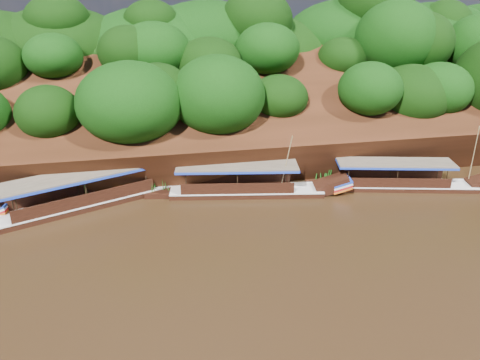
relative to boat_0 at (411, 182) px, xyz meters
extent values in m
plane|color=black|center=(-14.35, -6.49, -0.52)|extent=(160.00, 160.00, 0.00)
cube|color=black|center=(-14.35, 9.51, 2.98)|extent=(120.00, 16.12, 13.64)
cube|color=black|center=(-14.35, 19.51, -0.52)|extent=(120.00, 24.00, 12.00)
ellipsoid|color=#163E0A|center=(-20.35, 8.51, 2.98)|extent=(18.00, 8.00, 6.40)
ellipsoid|color=#163E0A|center=(-14.35, 16.51, 8.68)|extent=(24.00, 11.00, 8.40)
ellipsoid|color=#163E0A|center=(9.65, 8.01, 2.88)|extent=(18.00, 8.00, 6.00)
cube|color=black|center=(-0.70, 0.16, -0.52)|extent=(12.00, 4.65, 0.83)
cube|color=silver|center=(-0.70, 0.16, -0.12)|extent=(12.01, 4.71, 0.09)
cube|color=brown|center=(-1.42, 0.33, 1.71)|extent=(9.56, 4.37, 0.11)
cube|color=#1C3CB8|center=(-1.42, 0.33, 1.60)|extent=(9.56, 4.37, 0.17)
cylinder|color=tan|center=(4.15, -1.43, 2.64)|extent=(1.36, 1.66, 5.12)
cube|color=black|center=(-13.40, 1.55, -0.52)|extent=(12.26, 4.16, 0.90)
cube|color=silver|center=(-13.40, 1.55, -0.08)|extent=(12.27, 4.23, 0.10)
cube|color=black|center=(-6.70, 0.44, 0.19)|extent=(3.09, 2.11, 1.70)
cube|color=#1C3CB8|center=(-5.96, 0.31, 0.49)|extent=(1.75, 1.94, 0.62)
cube|color=#B61417|center=(-5.96, 0.31, 0.15)|extent=(1.75, 1.94, 0.62)
cube|color=brown|center=(-14.14, 1.68, 1.91)|extent=(9.73, 4.06, 0.12)
cube|color=#1C3CB8|center=(-14.14, 1.68, 1.79)|extent=(9.73, 4.06, 0.18)
cylinder|color=tan|center=(-10.52, 0.46, 2.39)|extent=(0.30, 1.73, 4.65)
cube|color=black|center=(-25.05, 2.07, -0.52)|extent=(14.07, 7.67, 0.97)
cube|color=silver|center=(-25.05, 2.07, -0.05)|extent=(14.09, 7.74, 0.11)
cube|color=black|center=(-17.65, 5.15, 0.24)|extent=(3.78, 2.93, 1.91)
cube|color=#1C3CB8|center=(-16.83, 5.49, 0.56)|extent=(2.33, 2.38, 0.71)
cube|color=#B61417|center=(-16.83, 5.49, 0.20)|extent=(2.33, 2.38, 0.71)
cube|color=brown|center=(-25.87, 1.72, 2.09)|extent=(11.35, 6.81, 0.13)
cube|color=#1C3CB8|center=(-25.87, 1.72, 1.96)|extent=(11.35, 6.81, 0.19)
cylinder|color=tan|center=(-20.98, 3.53, 3.18)|extent=(1.02, 1.84, 6.14)
cube|color=#1C3CB8|center=(-31.46, 1.09, 0.40)|extent=(1.52, 1.74, 0.55)
cube|color=#B61417|center=(-31.46, 1.09, 0.09)|extent=(1.52, 1.74, 0.55)
cone|color=#1D5D17|center=(-26.15, 3.19, 0.47)|extent=(1.50, 1.50, 1.97)
cone|color=#1D5D17|center=(-20.17, 2.95, 0.16)|extent=(1.50, 1.50, 1.35)
cone|color=#1D5D17|center=(-12.72, 3.37, 0.41)|extent=(1.50, 1.50, 1.84)
cone|color=#1D5D17|center=(-6.33, 3.45, 0.60)|extent=(1.50, 1.50, 2.24)
cone|color=#1D5D17|center=(-1.03, 3.29, 0.29)|extent=(1.50, 1.50, 1.60)
cone|color=#1D5D17|center=(5.20, 3.39, 0.50)|extent=(1.50, 1.50, 2.03)
camera|label=1|loc=(-20.64, -31.64, 14.92)|focal=35.00mm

